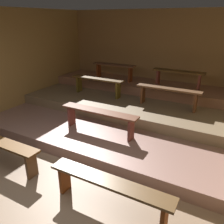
% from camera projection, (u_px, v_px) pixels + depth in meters
% --- Properties ---
extents(ground, '(6.07, 5.73, 0.08)m').
position_uv_depth(ground, '(112.00, 133.00, 5.14)').
color(ground, '#826750').
extents(wall_back, '(6.07, 0.06, 2.58)m').
position_uv_depth(wall_back, '(154.00, 57.00, 6.66)').
color(wall_back, olive).
rests_on(wall_back, ground).
extents(wall_left, '(0.06, 5.73, 2.58)m').
position_uv_depth(wall_left, '(20.00, 63.00, 5.84)').
color(wall_left, olive).
rests_on(wall_left, ground).
extents(platform_lower, '(5.27, 3.84, 0.22)m').
position_uv_depth(platform_lower, '(123.00, 118.00, 5.53)').
color(platform_lower, '#8B655B').
rests_on(platform_lower, ground).
extents(platform_middle, '(5.27, 2.49, 0.22)m').
position_uv_depth(platform_middle, '(134.00, 101.00, 5.99)').
color(platform_middle, '#7B654B').
rests_on(platform_middle, platform_lower).
extents(platform_upper, '(5.27, 1.13, 0.22)m').
position_uv_depth(platform_upper, '(145.00, 87.00, 6.46)').
color(platform_upper, '#8D5D46').
rests_on(platform_upper, platform_middle).
extents(bench_floor_right, '(1.70, 0.25, 0.45)m').
position_uv_depth(bench_floor_right, '(109.00, 187.00, 2.91)').
color(bench_floor_right, brown).
rests_on(bench_floor_right, ground).
extents(bench_lower_center, '(1.62, 0.25, 0.45)m').
position_uv_depth(bench_lower_center, '(99.00, 115.00, 4.50)').
color(bench_lower_center, brown).
rests_on(bench_lower_center, platform_lower).
extents(bench_middle_left, '(1.45, 0.25, 0.45)m').
position_uv_depth(bench_middle_left, '(98.00, 82.00, 6.00)').
color(bench_middle_left, '#553A1A').
rests_on(bench_middle_left, platform_middle).
extents(bench_middle_right, '(1.45, 0.25, 0.45)m').
position_uv_depth(bench_middle_right, '(168.00, 92.00, 5.16)').
color(bench_middle_right, brown).
rests_on(bench_middle_right, platform_middle).
extents(bench_upper_left, '(1.28, 0.25, 0.45)m').
position_uv_depth(bench_upper_left, '(114.00, 68.00, 6.61)').
color(bench_upper_left, brown).
rests_on(bench_upper_left, platform_upper).
extents(bench_upper_right, '(1.28, 0.25, 0.45)m').
position_uv_depth(bench_upper_right, '(178.00, 75.00, 5.78)').
color(bench_upper_right, '#553818').
rests_on(bench_upper_right, platform_upper).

